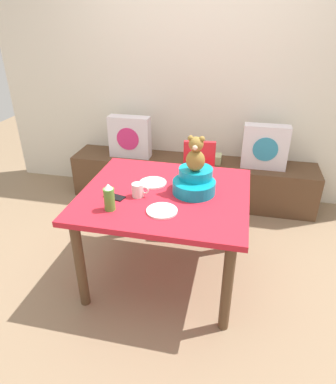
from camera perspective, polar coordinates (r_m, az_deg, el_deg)
ground_plane at (r=2.82m, az=-0.45°, el=-13.40°), size 8.00×8.00×0.00m
back_wall at (r=3.67m, az=5.16°, el=19.09°), size 4.40×0.10×2.60m
window_bench at (r=3.74m, az=3.89°, el=2.04°), size 2.60×0.44×0.46m
pillow_floral_left at (r=3.70m, az=-6.41°, el=9.17°), size 0.44×0.15×0.44m
pillow_floral_right at (r=3.52m, az=15.95°, el=7.27°), size 0.44×0.15×0.44m
book_stack at (r=3.61m, az=7.30°, el=5.61°), size 0.20×0.14×0.09m
dining_table at (r=2.45m, az=-0.51°, el=-2.14°), size 1.17×1.04×0.74m
highchair at (r=3.21m, az=5.13°, el=3.13°), size 0.35×0.48×0.79m
infant_seat_teal at (r=2.39m, az=4.46°, el=1.66°), size 0.30×0.33×0.16m
teddy_bear at (r=2.30m, az=4.65°, el=6.26°), size 0.13×0.12×0.25m
ketchup_bottle at (r=2.18m, az=-9.83°, el=-0.93°), size 0.07×0.07×0.18m
coffee_mug at (r=2.33m, az=-5.03°, el=0.32°), size 0.12×0.08×0.09m
dinner_plate_near at (r=2.52m, az=-2.54°, el=1.57°), size 0.20×0.20×0.01m
dinner_plate_far at (r=2.17m, az=-1.02°, el=-3.15°), size 0.20×0.20×0.01m
cell_phone at (r=2.36m, az=-8.96°, el=-0.80°), size 0.16×0.10×0.01m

